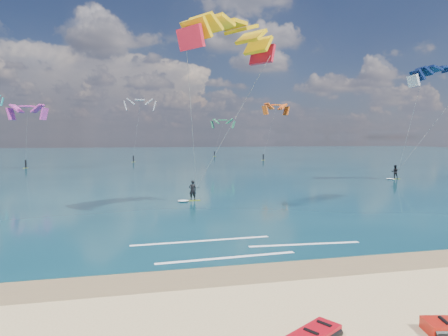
# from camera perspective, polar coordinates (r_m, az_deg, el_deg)

# --- Properties ---
(ground) EXTENTS (320.00, 320.00, 0.00)m
(ground) POSITION_cam_1_polar(r_m,az_deg,el_deg) (52.29, -7.97, -1.52)
(ground) COLOR tan
(ground) RESTS_ON ground
(wet_sand_strip) EXTENTS (320.00, 2.40, 0.01)m
(wet_sand_strip) POSITION_cam_1_polar(r_m,az_deg,el_deg) (16.41, 4.01, -14.68)
(wet_sand_strip) COLOR brown
(wet_sand_strip) RESTS_ON ground
(sea) EXTENTS (320.00, 200.00, 0.04)m
(sea) POSITION_cam_1_polar(r_m,az_deg,el_deg) (116.03, -10.79, 1.69)
(sea) COLOR #0B303D
(sea) RESTS_ON ground
(kitesurfer_main) EXTENTS (7.98, 9.79, 14.35)m
(kitesurfer_main) POSITION_cam_1_polar(r_m,az_deg,el_deg) (30.03, -1.97, 8.31)
(kitesurfer_main) COLOR #B8DE1A
(kitesurfer_main) RESTS_ON sea
(kitesurfer_far) EXTENTS (8.76, 6.96, 14.82)m
(kitesurfer_far) POSITION_cam_1_polar(r_m,az_deg,el_deg) (53.92, 26.15, 6.51)
(kitesurfer_far) COLOR #BBD41F
(kitesurfer_far) RESTS_ON sea
(shoreline_foam) EXTENTS (11.38, 3.64, 0.01)m
(shoreline_foam) POSITION_cam_1_polar(r_m,az_deg,el_deg) (19.78, 2.39, -11.20)
(shoreline_foam) COLOR white
(shoreline_foam) RESTS_ON ground
(distant_kites) EXTENTS (69.28, 37.63, 14.75)m
(distant_kites) POSITION_cam_1_polar(r_m,az_deg,el_deg) (89.50, -12.93, 4.82)
(distant_kites) COLOR teal
(distant_kites) RESTS_ON ground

